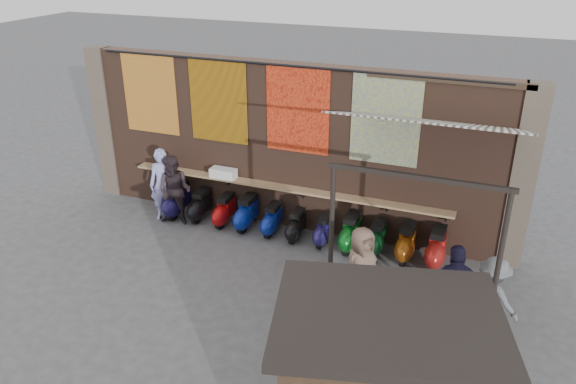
# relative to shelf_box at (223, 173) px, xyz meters

# --- Properties ---
(ground) EXTENTS (70.00, 70.00, 0.00)m
(ground) POSITION_rel_shelf_box_xyz_m (1.57, -2.30, -1.25)
(ground) COLOR #474749
(ground) RESTS_ON ground
(brick_wall) EXTENTS (10.00, 0.40, 4.00)m
(brick_wall) POSITION_rel_shelf_box_xyz_m (1.57, 0.40, 0.75)
(brick_wall) COLOR brown
(brick_wall) RESTS_ON ground
(pier_left) EXTENTS (0.50, 0.50, 4.00)m
(pier_left) POSITION_rel_shelf_box_xyz_m (-3.63, 0.40, 0.75)
(pier_left) COLOR #4C4238
(pier_left) RESTS_ON ground
(pier_right) EXTENTS (0.50, 0.50, 4.00)m
(pier_right) POSITION_rel_shelf_box_xyz_m (6.77, 0.40, 0.75)
(pier_right) COLOR #4C4238
(pier_right) RESTS_ON ground
(eating_counter) EXTENTS (8.00, 0.32, 0.05)m
(eating_counter) POSITION_rel_shelf_box_xyz_m (1.57, 0.03, -0.15)
(eating_counter) COLOR #9E7A51
(eating_counter) RESTS_ON brick_wall
(shelf_box) EXTENTS (0.64, 0.30, 0.24)m
(shelf_box) POSITION_rel_shelf_box_xyz_m (0.00, 0.00, 0.00)
(shelf_box) COLOR white
(shelf_box) RESTS_ON eating_counter
(tapestry_redgold) EXTENTS (1.50, 0.02, 2.00)m
(tapestry_redgold) POSITION_rel_shelf_box_xyz_m (-2.03, 0.18, 1.75)
(tapestry_redgold) COLOR maroon
(tapestry_redgold) RESTS_ON brick_wall
(tapestry_sun) EXTENTS (1.50, 0.02, 2.00)m
(tapestry_sun) POSITION_rel_shelf_box_xyz_m (-0.13, 0.18, 1.75)
(tapestry_sun) COLOR orange
(tapestry_sun) RESTS_ON brick_wall
(tapestry_orange) EXTENTS (1.50, 0.02, 2.00)m
(tapestry_orange) POSITION_rel_shelf_box_xyz_m (1.87, 0.18, 1.75)
(tapestry_orange) COLOR red
(tapestry_orange) RESTS_ON brick_wall
(tapestry_multi) EXTENTS (1.50, 0.02, 2.00)m
(tapestry_multi) POSITION_rel_shelf_box_xyz_m (3.87, 0.18, 1.75)
(tapestry_multi) COLOR #2B499F
(tapestry_multi) RESTS_ON brick_wall
(hang_rail) EXTENTS (9.50, 0.06, 0.06)m
(hang_rail) POSITION_rel_shelf_box_xyz_m (1.57, 0.17, 2.73)
(hang_rail) COLOR black
(hang_rail) RESTS_ON brick_wall
(scooter_stool_0) EXTENTS (0.40, 0.89, 0.85)m
(scooter_stool_0) POSITION_rel_shelf_box_xyz_m (-1.19, -0.30, -0.82)
(scooter_stool_0) COLOR #181244
(scooter_stool_0) RESTS_ON ground
(scooter_stool_1) EXTENTS (0.36, 0.80, 0.76)m
(scooter_stool_1) POSITION_rel_shelf_box_xyz_m (-0.55, -0.25, -0.87)
(scooter_stool_1) COLOR black
(scooter_stool_1) RESTS_ON ground
(scooter_stool_2) EXTENTS (0.35, 0.78, 0.74)m
(scooter_stool_2) POSITION_rel_shelf_box_xyz_m (0.14, -0.29, -0.87)
(scooter_stool_2) COLOR #AA0D0E
(scooter_stool_2) RESTS_ON ground
(scooter_stool_3) EXTENTS (0.39, 0.86, 0.82)m
(scooter_stool_3) POSITION_rel_shelf_box_xyz_m (0.74, -0.27, -0.84)
(scooter_stool_3) COLOR navy
(scooter_stool_3) RESTS_ON ground
(scooter_stool_4) EXTENTS (0.34, 0.77, 0.73)m
(scooter_stool_4) POSITION_rel_shelf_box_xyz_m (1.42, -0.29, -0.88)
(scooter_stool_4) COLOR navy
(scooter_stool_4) RESTS_ON ground
(scooter_stool_5) EXTENTS (0.33, 0.74, 0.70)m
(scooter_stool_5) POSITION_rel_shelf_box_xyz_m (2.05, -0.34, -0.89)
(scooter_stool_5) COLOR black
(scooter_stool_5) RESTS_ON ground
(scooter_stool_6) EXTENTS (0.32, 0.71, 0.68)m
(scooter_stool_6) POSITION_rel_shelf_box_xyz_m (2.72, -0.33, -0.91)
(scooter_stool_6) COLOR navy
(scooter_stool_6) RESTS_ON ground
(scooter_stool_7) EXTENTS (0.39, 0.88, 0.83)m
(scooter_stool_7) POSITION_rel_shelf_box_xyz_m (3.37, -0.33, -0.83)
(scooter_stool_7) COLOR #0C5718
(scooter_stool_7) RESTS_ON ground
(scooter_stool_8) EXTENTS (0.35, 0.79, 0.75)m
(scooter_stool_8) POSITION_rel_shelf_box_xyz_m (3.98, -0.28, -0.87)
(scooter_stool_8) COLOR #0D4420
(scooter_stool_8) RESTS_ON ground
(scooter_stool_9) EXTENTS (0.39, 0.86, 0.81)m
(scooter_stool_9) POSITION_rel_shelf_box_xyz_m (4.63, -0.30, -0.84)
(scooter_stool_9) COLOR #7C390B
(scooter_stool_9) RESTS_ON ground
(scooter_stool_10) EXTENTS (0.40, 0.89, 0.85)m
(scooter_stool_10) POSITION_rel_shelf_box_xyz_m (5.29, -0.33, -0.82)
(scooter_stool_10) COLOR maroon
(scooter_stool_10) RESTS_ON ground
(diner_left) EXTENTS (0.79, 0.66, 1.86)m
(diner_left) POSITION_rel_shelf_box_xyz_m (-1.41, -0.54, -0.32)
(diner_left) COLOR #9A9EE0
(diner_left) RESTS_ON ground
(diner_right) EXTENTS (0.95, 0.79, 1.77)m
(diner_right) POSITION_rel_shelf_box_xyz_m (-1.00, -0.67, -0.36)
(diner_right) COLOR #30252B
(diner_right) RESTS_ON ground
(shopper_navy) EXTENTS (1.17, 0.83, 1.84)m
(shopper_navy) POSITION_rel_shelf_box_xyz_m (5.85, -2.65, -0.32)
(shopper_navy) COLOR black
(shopper_navy) RESTS_ON ground
(shopper_grey) EXTENTS (1.16, 0.95, 1.56)m
(shopper_grey) POSITION_rel_shelf_box_xyz_m (6.47, -2.34, -0.46)
(shopper_grey) COLOR slate
(shopper_grey) RESTS_ON ground
(shopper_tan) EXTENTS (0.89, 0.97, 1.67)m
(shopper_tan) POSITION_rel_shelf_box_xyz_m (4.10, -2.32, -0.41)
(shopper_tan) COLOR #785B4C
(shopper_tan) RESTS_ON ground
(stall_roof) EXTENTS (3.05, 2.61, 0.12)m
(stall_roof) POSITION_rel_shelf_box_xyz_m (5.29, -5.98, 1.35)
(stall_roof) COLOR black
(stall_roof) RESTS_ON market_stall
(stall_sign) EXTENTS (1.17, 0.34, 0.50)m
(stall_sign) POSITION_rel_shelf_box_xyz_m (5.07, -5.11, 0.59)
(stall_sign) COLOR gold
(stall_sign) RESTS_ON market_stall
(stall_shelf) EXTENTS (1.91, 0.59, 0.06)m
(stall_shelf) POSITION_rel_shelf_box_xyz_m (5.07, -5.11, -0.32)
(stall_shelf) COLOR #473321
(stall_shelf) RESTS_ON market_stall
(awning_canvas) EXTENTS (3.20, 3.28, 0.97)m
(awning_canvas) POSITION_rel_shelf_box_xyz_m (5.07, -1.40, 2.30)
(awning_canvas) COLOR beige
(awning_canvas) RESTS_ON brick_wall
(awning_ledger) EXTENTS (3.30, 0.08, 0.12)m
(awning_ledger) POSITION_rel_shelf_box_xyz_m (5.07, 0.19, 2.70)
(awning_ledger) COLOR #33261C
(awning_ledger) RESTS_ON brick_wall
(awning_header) EXTENTS (3.00, 0.08, 0.08)m
(awning_header) POSITION_rel_shelf_box_xyz_m (5.07, -2.90, 1.83)
(awning_header) COLOR black
(awning_header) RESTS_ON awning_post_left
(awning_post_left) EXTENTS (0.09, 0.09, 3.10)m
(awning_post_left) POSITION_rel_shelf_box_xyz_m (3.67, -2.90, 0.30)
(awning_post_left) COLOR black
(awning_post_left) RESTS_ON ground
(awning_post_right) EXTENTS (0.09, 0.09, 3.10)m
(awning_post_right) POSITION_rel_shelf_box_xyz_m (6.47, -2.90, 0.30)
(awning_post_right) COLOR black
(awning_post_right) RESTS_ON ground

